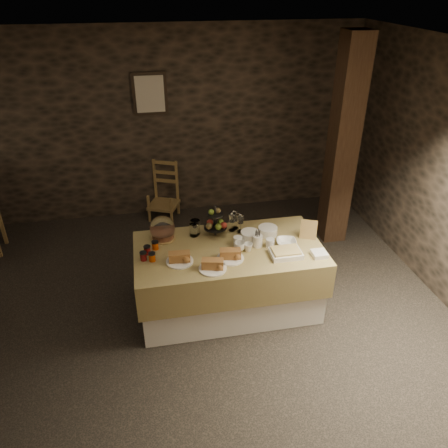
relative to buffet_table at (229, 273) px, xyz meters
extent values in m
cube|color=black|center=(-0.45, -0.18, -0.43)|extent=(5.50, 5.00, 0.01)
cube|color=black|center=(-0.45, 2.32, 0.87)|extent=(5.50, 0.02, 2.60)
cube|color=#BBB29D|center=(-0.45, -0.18, 2.17)|extent=(5.50, 5.00, 0.01)
cube|color=silver|center=(0.00, 0.00, -0.08)|extent=(1.80, 0.93, 0.70)
cube|color=olive|center=(0.00, 0.00, 0.12)|extent=(1.87, 0.99, 0.38)
cube|color=olive|center=(-2.65, 1.78, -0.09)|extent=(0.04, 0.04, 0.66)
cube|color=olive|center=(-0.54, 2.10, -0.22)|extent=(0.50, 0.49, 0.05)
cube|color=olive|center=(-0.54, 2.26, 0.22)|extent=(0.35, 0.17, 0.37)
cube|color=black|center=(1.65, 1.15, 0.87)|extent=(0.30, 0.30, 2.60)
cube|color=black|center=(-0.60, 2.29, 1.32)|extent=(0.45, 0.03, 0.55)
cube|color=beige|center=(-0.60, 2.26, 1.32)|extent=(0.37, 0.01, 0.47)
cylinder|color=white|center=(0.24, 0.10, 0.36)|extent=(0.19, 0.19, 0.10)
cylinder|color=white|center=(0.45, 0.18, 0.36)|extent=(0.20, 0.20, 0.08)
cylinder|color=white|center=(0.29, -0.02, 0.37)|extent=(0.10, 0.10, 0.12)
imported|color=white|center=(0.10, -0.06, 0.36)|extent=(0.14, 0.14, 0.09)
imported|color=white|center=(0.18, -0.09, 0.36)|extent=(0.10, 0.10, 0.08)
cylinder|color=white|center=(0.10, 0.03, 0.36)|extent=(0.09, 0.09, 0.09)
cylinder|color=white|center=(0.41, -0.06, 0.36)|extent=(0.08, 0.08, 0.09)
imported|color=white|center=(0.58, -0.05, 0.34)|extent=(0.24, 0.24, 0.05)
cylinder|color=olive|center=(-0.63, 0.30, 0.32)|extent=(0.26, 0.26, 0.01)
cylinder|color=brown|center=(-0.63, 0.30, 0.36)|extent=(0.22, 0.22, 0.07)
sphere|color=white|center=(-0.63, 0.30, 0.43)|extent=(0.26, 0.26, 0.26)
cylinder|color=black|center=(-0.09, 0.28, 0.49)|extent=(0.02, 0.02, 0.34)
cylinder|color=black|center=(-0.09, 0.28, 0.40)|extent=(0.24, 0.24, 0.01)
cylinder|color=black|center=(-0.09, 0.28, 0.56)|extent=(0.17, 0.17, 0.01)
sphere|color=olive|center=(-0.03, 0.31, 0.44)|extent=(0.07, 0.07, 0.07)
sphere|color=maroon|center=(-0.14, 0.32, 0.44)|extent=(0.07, 0.07, 0.07)
sphere|color=olive|center=(-0.07, 0.22, 0.44)|extent=(0.07, 0.07, 0.07)
sphere|color=brown|center=(-0.16, 0.25, 0.44)|extent=(0.07, 0.07, 0.07)
sphere|color=maroon|center=(-0.01, 0.24, 0.44)|extent=(0.07, 0.07, 0.07)
cylinder|color=white|center=(-0.51, -0.16, 0.32)|extent=(0.26, 0.26, 0.01)
cube|color=brown|center=(-0.51, -0.16, 0.37)|extent=(0.20, 0.10, 0.09)
cylinder|color=white|center=(-0.22, -0.33, 0.32)|extent=(0.26, 0.26, 0.01)
cube|color=brown|center=(-0.22, -0.33, 0.37)|extent=(0.21, 0.13, 0.09)
cylinder|color=white|center=(-0.02, -0.19, 0.32)|extent=(0.26, 0.26, 0.01)
cube|color=brown|center=(-0.02, -0.19, 0.37)|extent=(0.21, 0.12, 0.09)
cylinder|color=maroon|center=(-0.80, 0.04, 0.35)|extent=(0.06, 0.06, 0.07)
cylinder|color=#C44408|center=(-0.76, -0.09, 0.35)|extent=(0.06, 0.06, 0.07)
cylinder|color=maroon|center=(-0.84, -0.06, 0.35)|extent=(0.06, 0.06, 0.07)
cylinder|color=#C44408|center=(-0.72, 0.11, 0.35)|extent=(0.06, 0.06, 0.07)
cube|color=white|center=(0.51, -0.24, 0.34)|extent=(0.30, 0.22, 0.05)
cube|color=#D8BA6F|center=(0.51, -0.24, 0.37)|extent=(0.26, 0.18, 0.02)
cube|color=white|center=(0.83, -0.31, 0.34)|extent=(0.14, 0.14, 0.04)
cube|color=olive|center=(0.84, 0.03, 0.40)|extent=(0.18, 0.13, 0.22)
cylinder|color=white|center=(-0.29, 0.33, 0.39)|extent=(0.10, 0.10, 0.16)
cylinder|color=white|center=(-0.31, 0.30, 0.38)|extent=(0.09, 0.09, 0.14)
camera|label=1|loc=(-0.73, -3.58, 2.69)|focal=35.00mm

